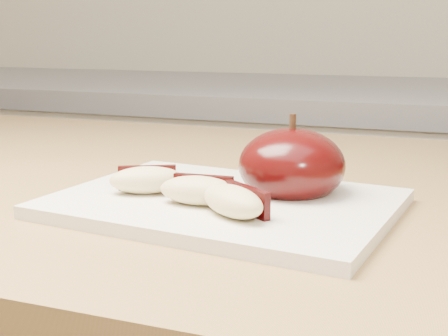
% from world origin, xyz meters
% --- Properties ---
extents(back_cabinet, '(2.40, 0.62, 0.94)m').
position_xyz_m(back_cabinet, '(0.00, 1.20, 0.47)').
color(back_cabinet, silver).
rests_on(back_cabinet, ground).
extents(cutting_board, '(0.29, 0.23, 0.01)m').
position_xyz_m(cutting_board, '(-0.01, 0.39, 0.91)').
color(cutting_board, silver).
rests_on(cutting_board, island_counter).
extents(apple_half, '(0.11, 0.11, 0.08)m').
position_xyz_m(apple_half, '(0.04, 0.43, 0.93)').
color(apple_half, black).
rests_on(apple_half, cutting_board).
extents(apple_wedge_a, '(0.07, 0.06, 0.02)m').
position_xyz_m(apple_wedge_a, '(-0.07, 0.38, 0.92)').
color(apple_wedge_a, '#D0BB84').
rests_on(apple_wedge_a, cutting_board).
extents(apple_wedge_b, '(0.07, 0.04, 0.02)m').
position_xyz_m(apple_wedge_b, '(-0.02, 0.36, 0.92)').
color(apple_wedge_b, '#D0BB84').
rests_on(apple_wedge_b, cutting_board).
extents(apple_wedge_c, '(0.07, 0.06, 0.02)m').
position_xyz_m(apple_wedge_c, '(0.02, 0.34, 0.92)').
color(apple_wedge_c, '#D0BB84').
rests_on(apple_wedge_c, cutting_board).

